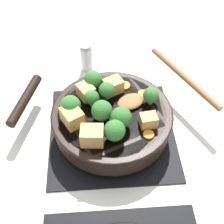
{
  "coord_description": "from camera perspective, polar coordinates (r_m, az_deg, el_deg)",
  "views": [
    {
      "loc": [
        0.03,
        0.48,
        0.63
      ],
      "look_at": [
        0.0,
        0.0,
        0.08
      ],
      "focal_mm": 50.0,
      "sensor_mm": 36.0,
      "label": 1
    }
  ],
  "objects": [
    {
      "name": "carrot_slice_near_center",
      "position": [
        0.79,
        2.31,
        4.86
      ],
      "size": [
        0.03,
        0.03,
        0.01
      ],
      "primitive_type": "cylinder",
      "color": "orange",
      "rests_on": "skillet_pan"
    },
    {
      "name": "tofu_cube_back_piece",
      "position": [
        0.76,
        0.22,
        4.82
      ],
      "size": [
        0.05,
        0.05,
        0.03
      ],
      "primitive_type": "cube",
      "rotation": [
        0.0,
        0.0,
        0.44
      ],
      "color": "tan",
      "rests_on": "skillet_pan"
    },
    {
      "name": "broccoli_floret_center_top",
      "position": [
        0.74,
        7.14,
        3.07
      ],
      "size": [
        0.04,
        0.04,
        0.04
      ],
      "color": "#709956",
      "rests_on": "skillet_pan"
    },
    {
      "name": "tofu_cube_center_large",
      "position": [
        0.66,
        -3.66,
        -4.35
      ],
      "size": [
        0.05,
        0.04,
        0.04
      ],
      "primitive_type": "cube",
      "rotation": [
        0.0,
        0.0,
        3.06
      ],
      "color": "tan",
      "rests_on": "skillet_pan"
    },
    {
      "name": "broccoli_floret_small_inner",
      "position": [
        0.77,
        -3.48,
        5.93
      ],
      "size": [
        0.04,
        0.04,
        0.05
      ],
      "color": "#709956",
      "rests_on": "skillet_pan"
    },
    {
      "name": "broccoli_floret_east_rim",
      "position": [
        0.69,
        -1.87,
        0.25
      ],
      "size": [
        0.05,
        0.05,
        0.05
      ],
      "color": "#709956",
      "rests_on": "skillet_pan"
    },
    {
      "name": "carrot_slice_orange_thin",
      "position": [
        0.69,
        6.7,
        -4.13
      ],
      "size": [
        0.02,
        0.02,
        0.01
      ],
      "primitive_type": "cylinder",
      "color": "orange",
      "rests_on": "skillet_pan"
    },
    {
      "name": "ground_plane",
      "position": [
        0.79,
        0.0,
        -3.78
      ],
      "size": [
        2.4,
        2.4,
        0.0
      ],
      "primitive_type": "plane",
      "color": "silver"
    },
    {
      "name": "broccoli_floret_near_spoon",
      "position": [
        0.71,
        -7.58,
        1.4
      ],
      "size": [
        0.05,
        0.05,
        0.05
      ],
      "color": "#709956",
      "rests_on": "skillet_pan"
    },
    {
      "name": "salt_shaker",
      "position": [
        0.94,
        -4.69,
        9.97
      ],
      "size": [
        0.04,
        0.04,
        0.09
      ],
      "color": "white",
      "rests_on": "ground_plane"
    },
    {
      "name": "broccoli_floret_south_cluster",
      "position": [
        0.73,
        -3.73,
        2.64
      ],
      "size": [
        0.04,
        0.04,
        0.04
      ],
      "color": "#709956",
      "rests_on": "skillet_pan"
    },
    {
      "name": "skillet_pan",
      "position": [
        0.75,
        -0.2,
        -1.12
      ],
      "size": [
        0.39,
        0.29,
        0.05
      ],
      "color": "black",
      "rests_on": "front_burner_grate"
    },
    {
      "name": "tofu_cube_near_handle",
      "position": [
        0.7,
        6.68,
        -1.54
      ],
      "size": [
        0.04,
        0.03,
        0.03
      ],
      "primitive_type": "cube",
      "rotation": [
        0.0,
        0.0,
        3.28
      ],
      "color": "tan",
      "rests_on": "skillet_pan"
    },
    {
      "name": "carrot_slice_edge_slice",
      "position": [
        0.77,
        5.71,
        3.31
      ],
      "size": [
        0.03,
        0.03,
        0.01
      ],
      "primitive_type": "cylinder",
      "color": "orange",
      "rests_on": "skillet_pan"
    },
    {
      "name": "broccoli_floret_mid_floret",
      "position": [
        0.66,
        0.71,
        -3.41
      ],
      "size": [
        0.05,
        0.05,
        0.05
      ],
      "color": "#709956",
      "rests_on": "skillet_pan"
    },
    {
      "name": "front_burner_grate",
      "position": [
        0.78,
        0.0,
        -3.24
      ],
      "size": [
        0.31,
        0.31,
        0.03
      ],
      "color": "black",
      "rests_on": "ground_plane"
    },
    {
      "name": "broccoli_floret_north_edge",
      "position": [
        0.68,
        1.66,
        -0.99
      ],
      "size": [
        0.05,
        0.05,
        0.05
      ],
      "color": "#709956",
      "rests_on": "skillet_pan"
    },
    {
      "name": "broccoli_floret_west_rim",
      "position": [
        0.74,
        -0.96,
        4.01
      ],
      "size": [
        0.04,
        0.04,
        0.05
      ],
      "color": "#709956",
      "rests_on": "skillet_pan"
    },
    {
      "name": "tofu_cube_west_chunk",
      "position": [
        0.75,
        -4.79,
        3.76
      ],
      "size": [
        0.05,
        0.05,
        0.03
      ],
      "primitive_type": "cube",
      "rotation": [
        0.0,
        0.0,
        5.25
      ],
      "color": "tan",
      "rests_on": "skillet_pan"
    },
    {
      "name": "tofu_cube_east_chunk",
      "position": [
        0.7,
        -7.29,
        -0.87
      ],
      "size": [
        0.06,
        0.06,
        0.04
      ],
      "primitive_type": "cube",
      "rotation": [
        0.0,
        0.0,
        5.24
      ],
      "color": "tan",
      "rests_on": "skillet_pan"
    },
    {
      "name": "wooden_spoon",
      "position": [
        0.79,
        9.37,
        4.63
      ],
      "size": [
        0.25,
        0.24,
        0.02
      ],
      "color": "olive",
      "rests_on": "skillet_pan"
    }
  ]
}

